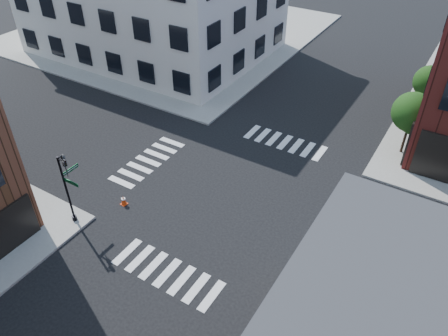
% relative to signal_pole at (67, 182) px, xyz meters
% --- Properties ---
extents(ground, '(120.00, 120.00, 0.00)m').
position_rel_signal_pole_xyz_m(ground, '(6.72, 6.68, -2.86)').
color(ground, black).
rests_on(ground, ground).
extents(sidewalk_nw, '(30.00, 30.00, 0.15)m').
position_rel_signal_pole_xyz_m(sidewalk_nw, '(-14.28, 27.68, -2.78)').
color(sidewalk_nw, gray).
rests_on(sidewalk_nw, ground).
extents(tree_near, '(2.69, 2.69, 4.49)m').
position_rel_signal_pole_xyz_m(tree_near, '(14.28, 16.65, 0.30)').
color(tree_near, black).
rests_on(tree_near, ground).
extents(tree_far, '(2.43, 2.43, 4.07)m').
position_rel_signal_pole_xyz_m(tree_far, '(14.28, 22.65, 0.02)').
color(tree_far, black).
rests_on(tree_far, ground).
extents(signal_pole, '(1.29, 1.24, 4.60)m').
position_rel_signal_pole_xyz_m(signal_pole, '(0.00, 0.00, 0.00)').
color(signal_pole, black).
rests_on(signal_pole, ground).
extents(box_truck, '(8.13, 2.60, 3.66)m').
position_rel_signal_pole_xyz_m(box_truck, '(16.76, 2.05, -0.95)').
color(box_truck, white).
rests_on(box_truck, ground).
extents(traffic_cone, '(0.39, 0.39, 0.66)m').
position_rel_signal_pole_xyz_m(traffic_cone, '(1.30, 2.48, -2.54)').
color(traffic_cone, red).
rests_on(traffic_cone, ground).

